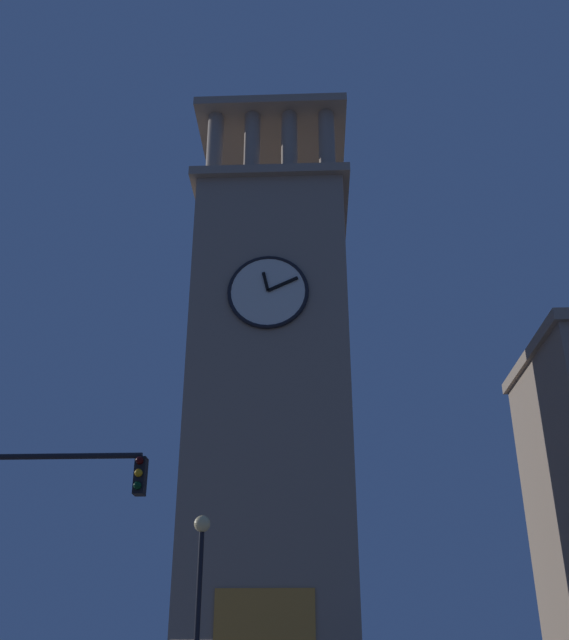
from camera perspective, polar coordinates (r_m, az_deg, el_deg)
name	(u,v)px	position (r m, az deg, el deg)	size (l,w,h in m)	color
clocktower	(273,425)	(30.26, -0.87, -8.21)	(6.67, 9.08, 27.16)	gray
street_lamp	(200,581)	(20.13, -6.67, -19.61)	(0.44, 0.44, 5.41)	black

